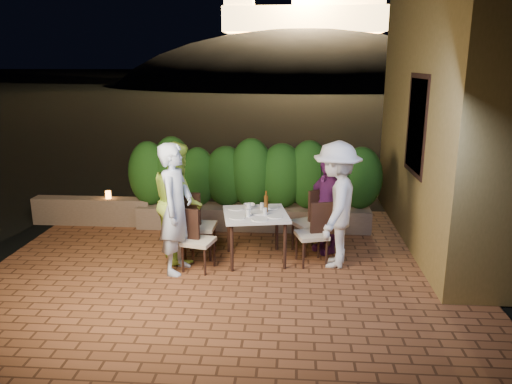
# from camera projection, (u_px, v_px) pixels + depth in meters

# --- Properties ---
(ground) EXTENTS (400.00, 400.00, 0.00)m
(ground) POSITION_uv_depth(u_px,v_px,m) (226.00, 282.00, 6.93)
(ground) COLOR black
(ground) RESTS_ON ground
(terrace_floor) EXTENTS (7.00, 6.00, 0.15)m
(terrace_floor) POSITION_uv_depth(u_px,v_px,m) (230.00, 271.00, 7.43)
(terrace_floor) COLOR brown
(terrace_floor) RESTS_ON ground
(building_wall) EXTENTS (1.60, 5.00, 5.00)m
(building_wall) POSITION_uv_depth(u_px,v_px,m) (463.00, 90.00, 7.97)
(building_wall) COLOR olive
(building_wall) RESTS_ON ground
(window_pane) EXTENTS (0.08, 1.00, 1.40)m
(window_pane) POSITION_uv_depth(u_px,v_px,m) (418.00, 125.00, 7.67)
(window_pane) COLOR black
(window_pane) RESTS_ON building_wall
(window_frame) EXTENTS (0.06, 1.15, 1.55)m
(window_frame) POSITION_uv_depth(u_px,v_px,m) (418.00, 125.00, 7.67)
(window_frame) COLOR black
(window_frame) RESTS_ON building_wall
(planter) EXTENTS (4.20, 0.55, 0.40)m
(planter) POSITION_uv_depth(u_px,v_px,m) (253.00, 217.00, 9.08)
(planter) COLOR brown
(planter) RESTS_ON ground
(hedge) EXTENTS (4.00, 0.70, 1.10)m
(hedge) POSITION_uv_depth(u_px,v_px,m) (253.00, 177.00, 8.89)
(hedge) COLOR #184011
(hedge) RESTS_ON planter
(parapet) EXTENTS (2.20, 0.30, 0.50)m
(parapet) POSITION_uv_depth(u_px,v_px,m) (93.00, 211.00, 9.28)
(parapet) COLOR brown
(parapet) RESTS_ON ground
(hill) EXTENTS (52.00, 40.00, 22.00)m
(hill) POSITION_uv_depth(u_px,v_px,m) (302.00, 116.00, 65.68)
(hill) COLOR black
(hill) RESTS_ON ground
(dining_table) EXTENTS (1.09, 1.09, 0.75)m
(dining_table) POSITION_uv_depth(u_px,v_px,m) (256.00, 237.00, 7.55)
(dining_table) COLOR white
(dining_table) RESTS_ON ground
(plate_nw) EXTENTS (0.24, 0.24, 0.01)m
(plate_nw) POSITION_uv_depth(u_px,v_px,m) (237.00, 217.00, 7.23)
(plate_nw) COLOR white
(plate_nw) RESTS_ON dining_table
(plate_sw) EXTENTS (0.24, 0.24, 0.01)m
(plate_sw) POSITION_uv_depth(u_px,v_px,m) (236.00, 208.00, 7.67)
(plate_sw) COLOR white
(plate_sw) RESTS_ON dining_table
(plate_ne) EXTENTS (0.22, 0.22, 0.01)m
(plate_ne) POSITION_uv_depth(u_px,v_px,m) (275.00, 216.00, 7.27)
(plate_ne) COLOR white
(plate_ne) RESTS_ON dining_table
(plate_se) EXTENTS (0.22, 0.22, 0.01)m
(plate_se) POSITION_uv_depth(u_px,v_px,m) (272.00, 207.00, 7.74)
(plate_se) COLOR white
(plate_se) RESTS_ON dining_table
(plate_centre) EXTENTS (0.23, 0.23, 0.01)m
(plate_centre) POSITION_uv_depth(u_px,v_px,m) (258.00, 213.00, 7.46)
(plate_centre) COLOR white
(plate_centre) RESTS_ON dining_table
(plate_front) EXTENTS (0.23, 0.23, 0.01)m
(plate_front) POSITION_uv_depth(u_px,v_px,m) (259.00, 219.00, 7.14)
(plate_front) COLOR white
(plate_front) RESTS_ON dining_table
(glass_nw) EXTENTS (0.06, 0.06, 0.11)m
(glass_nw) POSITION_uv_depth(u_px,v_px,m) (248.00, 213.00, 7.28)
(glass_nw) COLOR silver
(glass_nw) RESTS_ON dining_table
(glass_sw) EXTENTS (0.06, 0.06, 0.11)m
(glass_sw) POSITION_uv_depth(u_px,v_px,m) (249.00, 206.00, 7.60)
(glass_sw) COLOR silver
(glass_sw) RESTS_ON dining_table
(glass_ne) EXTENTS (0.06, 0.06, 0.11)m
(glass_ne) POSITION_uv_depth(u_px,v_px,m) (265.00, 212.00, 7.35)
(glass_ne) COLOR silver
(glass_ne) RESTS_ON dining_table
(glass_se) EXTENTS (0.06, 0.06, 0.10)m
(glass_se) POSITION_uv_depth(u_px,v_px,m) (262.00, 206.00, 7.63)
(glass_se) COLOR silver
(glass_se) RESTS_ON dining_table
(beer_bottle) EXTENTS (0.06, 0.06, 0.33)m
(beer_bottle) POSITION_uv_depth(u_px,v_px,m) (266.00, 201.00, 7.48)
(beer_bottle) COLOR #4D2B0C
(beer_bottle) RESTS_ON dining_table
(bowl) EXTENTS (0.21, 0.21, 0.04)m
(bowl) POSITION_uv_depth(u_px,v_px,m) (249.00, 205.00, 7.77)
(bowl) COLOR white
(bowl) RESTS_ON dining_table
(chair_left_front) EXTENTS (0.51, 0.51, 0.91)m
(chair_left_front) POSITION_uv_depth(u_px,v_px,m) (198.00, 240.00, 7.19)
(chair_left_front) COLOR black
(chair_left_front) RESTS_ON ground
(chair_left_back) EXTENTS (0.48, 0.48, 1.02)m
(chair_left_back) POSITION_uv_depth(u_px,v_px,m) (200.00, 225.00, 7.68)
(chair_left_back) COLOR black
(chair_left_back) RESTS_ON ground
(chair_right_front) EXTENTS (0.54, 0.54, 0.94)m
(chair_right_front) POSITION_uv_depth(u_px,v_px,m) (312.00, 234.00, 7.41)
(chair_right_front) COLOR black
(chair_right_front) RESTS_ON ground
(chair_right_back) EXTENTS (0.64, 0.64, 1.00)m
(chair_right_back) POSITION_uv_depth(u_px,v_px,m) (310.00, 222.00, 7.85)
(chair_right_back) COLOR black
(chair_right_back) RESTS_ON ground
(diner_blue) EXTENTS (0.54, 0.74, 1.87)m
(diner_blue) POSITION_uv_depth(u_px,v_px,m) (176.00, 209.00, 7.02)
(diner_blue) COLOR silver
(diner_blue) RESTS_ON ground
(diner_green) EXTENTS (1.01, 1.10, 1.81)m
(diner_green) POSITION_uv_depth(u_px,v_px,m) (178.00, 201.00, 7.53)
(diner_green) COLOR #AAD442
(diner_green) RESTS_ON ground
(diner_white) EXTENTS (0.94, 1.32, 1.86)m
(diner_white) POSITION_uv_depth(u_px,v_px,m) (336.00, 205.00, 7.24)
(diner_white) COLOR silver
(diner_white) RESTS_ON ground
(diner_purple) EXTENTS (0.81, 0.94, 1.52)m
(diner_purple) POSITION_uv_depth(u_px,v_px,m) (327.00, 205.00, 7.82)
(diner_purple) COLOR #66236B
(diner_purple) RESTS_ON ground
(parapet_lamp) EXTENTS (0.10, 0.10, 0.14)m
(parapet_lamp) POSITION_uv_depth(u_px,v_px,m) (108.00, 195.00, 9.18)
(parapet_lamp) COLOR orange
(parapet_lamp) RESTS_ON parapet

